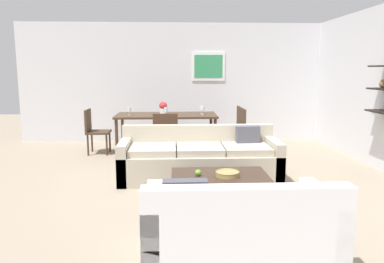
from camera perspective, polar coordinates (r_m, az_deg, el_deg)
The scene contains 17 objects.
ground_plane at distance 5.47m, azimuth 1.36°, elevation -8.10°, with size 18.00×18.00×0.00m, color gray.
back_wall_unit at distance 8.77m, azimuth 1.69°, elevation 7.48°, with size 8.40×0.09×2.70m.
sofa_beige at distance 5.72m, azimuth 1.22°, elevation -4.30°, with size 2.38×0.90×0.78m.
loveseat_white at distance 3.35m, azimuth 7.05°, elevation -14.50°, with size 1.62×0.90×0.78m.
coffee_table at distance 4.57m, azimuth 4.37°, elevation -9.20°, with size 1.17×0.93×0.38m.
decorative_bowl at distance 4.54m, azimuth 5.41°, elevation -6.38°, with size 0.29×0.29×0.06m.
apple_on_coffee_table at distance 4.54m, azimuth 0.93°, elevation -6.29°, with size 0.08×0.08×0.08m, color #669E2D.
dining_table at distance 7.64m, azimuth -3.92°, elevation 2.15°, with size 2.03×0.96×0.75m.
dining_chair_right_far at distance 7.98m, azimuth 6.38°, elevation 1.10°, with size 0.44×0.44×0.88m.
dining_chair_foot at distance 6.79m, azimuth -4.04°, elevation -0.31°, with size 0.44×0.44×0.88m.
dining_chair_right_near at distance 7.55m, azimuth 6.90°, elevation 0.63°, with size 0.44×0.44×0.88m.
dining_chair_left_near at distance 7.61m, azimuth -14.68°, elevation 0.46°, with size 0.44×0.44×0.88m.
wine_glass_right_far at distance 7.76m, azimuth 1.52°, elevation 3.56°, with size 0.08×0.08×0.15m.
wine_glass_foot at distance 7.20m, azimuth -4.00°, elevation 3.29°, with size 0.07×0.07×0.19m.
wine_glass_left_near at distance 7.55m, azimuth -9.53°, elevation 3.26°, with size 0.07×0.07×0.15m.
wine_glass_right_near at distance 7.52m, azimuth 1.65°, elevation 3.47°, with size 0.07×0.07×0.17m.
centerpiece_vase at distance 7.62m, azimuth -4.42°, elevation 3.67°, with size 0.16×0.16×0.26m.
Camera 1 is at (-0.38, -5.21, 1.64)m, focal length 35.04 mm.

